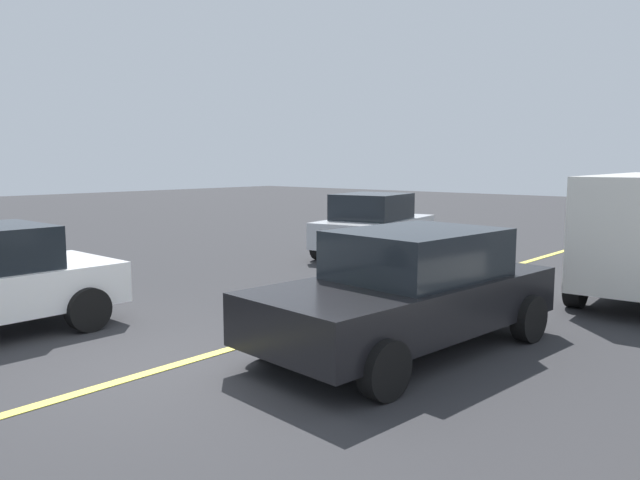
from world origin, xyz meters
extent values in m
plane|color=#2D2D30|center=(0.00, 0.00, 0.00)|extent=(80.00, 80.00, 0.00)
cube|color=#E0D14C|center=(3.00, 0.00, 0.01)|extent=(28.00, 0.16, 0.01)
cylinder|color=black|center=(6.30, -2.53, 0.38)|extent=(0.78, 0.32, 0.76)
cylinder|color=black|center=(9.83, -2.27, 0.38)|extent=(0.78, 0.32, 0.76)
cylinder|color=black|center=(0.12, 2.20, 0.32)|extent=(0.64, 0.23, 0.64)
cylinder|color=black|center=(0.14, 4.08, 0.32)|extent=(0.64, 0.23, 0.64)
cube|color=black|center=(2.39, -1.72, 0.63)|extent=(4.55, 2.20, 0.62)
cube|color=black|center=(2.61, -1.74, 1.25)|extent=(2.25, 1.79, 0.62)
cylinder|color=black|center=(0.82, -2.50, 0.32)|extent=(0.66, 0.28, 0.64)
cylinder|color=black|center=(0.98, -0.68, 0.32)|extent=(0.66, 0.28, 0.64)
cylinder|color=black|center=(3.81, -2.76, 0.32)|extent=(0.66, 0.28, 0.64)
cylinder|color=black|center=(3.97, -0.95, 0.32)|extent=(0.66, 0.28, 0.64)
cube|color=#B7BABF|center=(8.68, 3.41, 0.65)|extent=(4.08, 2.44, 0.65)
cube|color=black|center=(8.50, 3.37, 1.30)|extent=(2.09, 1.88, 0.65)
cylinder|color=black|center=(9.80, 4.52, 0.32)|extent=(0.67, 0.33, 0.64)
cylinder|color=black|center=(10.12, 2.76, 0.32)|extent=(0.67, 0.33, 0.64)
cylinder|color=black|center=(7.24, 4.05, 0.32)|extent=(0.67, 0.33, 0.64)
cylinder|color=black|center=(7.56, 2.29, 0.32)|extent=(0.67, 0.33, 0.64)
camera|label=1|loc=(-4.16, -6.02, 2.42)|focal=34.59mm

